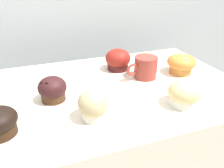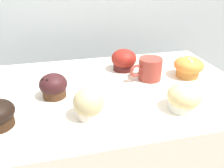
{
  "view_description": "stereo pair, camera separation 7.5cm",
  "coord_description": "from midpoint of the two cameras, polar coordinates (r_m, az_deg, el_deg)",
  "views": [
    {
      "loc": [
        -0.24,
        -0.69,
        1.32
      ],
      "look_at": [
        -0.02,
        -0.06,
        0.97
      ],
      "focal_mm": 35.0,
      "sensor_mm": 36.0,
      "label": 1
    },
    {
      "loc": [
        -0.17,
        -0.71,
        1.32
      ],
      "look_at": [
        -0.02,
        -0.06,
        0.97
      ],
      "focal_mm": 35.0,
      "sensor_mm": 36.0,
      "label": 2
    }
  ],
  "objects": [
    {
      "name": "wall_back",
      "position": [
        1.38,
        -3.97,
        9.66
      ],
      "size": [
        3.2,
        0.1,
        1.8
      ],
      "primitive_type": "cube",
      "color": "#A8B2B7",
      "rests_on": "ground"
    },
    {
      "name": "muffin_front_left",
      "position": [
        0.96,
        21.47,
        4.18
      ],
      "size": [
        0.12,
        0.12,
        0.09
      ],
      "color": "#C17F39",
      "rests_on": "display_counter"
    },
    {
      "name": "coffee_cup",
      "position": [
        0.89,
        12.22,
        3.94
      ],
      "size": [
        0.14,
        0.09,
        0.09
      ],
      "color": "#99382D",
      "rests_on": "display_counter"
    },
    {
      "name": "muffin_back_right",
      "position": [
        0.64,
        -2.81,
        -5.37
      ],
      "size": [
        0.09,
        0.09,
        0.09
      ],
      "color": "silver",
      "rests_on": "display_counter"
    },
    {
      "name": "muffin_front_right",
      "position": [
        0.73,
        21.11,
        -3.54
      ],
      "size": [
        0.1,
        0.1,
        0.08
      ],
      "color": "silver",
      "rests_on": "display_counter"
    },
    {
      "name": "muffin_front_center",
      "position": [
        0.96,
        5.34,
        6.15
      ],
      "size": [
        0.11,
        0.11,
        0.09
      ],
      "color": "#491918",
      "rests_on": "display_counter"
    },
    {
      "name": "muffin_back_center",
      "position": [
        0.76,
        -12.36,
        -0.61
      ],
      "size": [
        0.1,
        0.1,
        0.08
      ],
      "color": "#462B19",
      "rests_on": "display_counter"
    }
  ]
}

